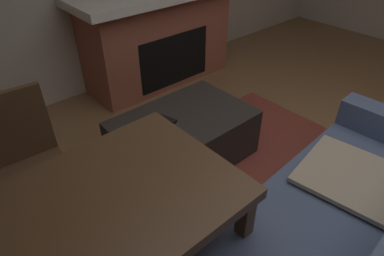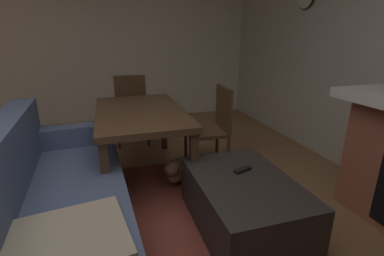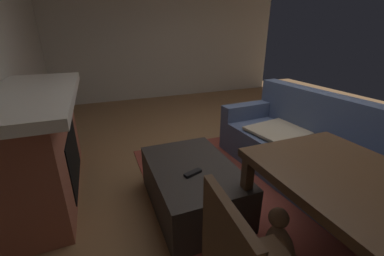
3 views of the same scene
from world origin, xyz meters
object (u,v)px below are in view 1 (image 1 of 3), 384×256
fireplace (159,36)px  small_dog (118,218)px  tv_remote (167,119)px  ottoman_coffee_table (184,139)px  dining_table (81,229)px  couch (336,249)px  dining_chair_south (25,158)px

fireplace → small_dog: 2.26m
tv_remote → small_dog: 0.82m
fireplace → ottoman_coffee_table: 1.52m
ottoman_coffee_table → tv_remote: bearing=-20.9°
ottoman_coffee_table → dining_table: size_ratio=0.73×
fireplace → tv_remote: bearing=55.5°
couch → dining_chair_south: 1.87m
tv_remote → dining_table: 1.23m
couch → tv_remote: 1.42m
dining_chair_south → small_dog: dining_chair_south is taller
fireplace → couch: size_ratio=0.82×
ottoman_coffee_table → small_dog: (0.81, 0.31, -0.05)m
couch → small_dog: bearing=-56.0°
dining_chair_south → ottoman_coffee_table: bearing=170.4°
fireplace → dining_table: (1.85, 1.94, 0.12)m
fireplace → dining_table: size_ratio=1.29×
couch → dining_table: 1.30m
fireplace → dining_chair_south: fireplace is taller
dining_table → small_dog: (-0.31, -0.33, -0.49)m
couch → tv_remote: couch is taller
couch → dining_table: bearing=-35.5°
ottoman_coffee_table → small_dog: size_ratio=2.16×
ottoman_coffee_table → couch: bearing=85.9°
fireplace → ottoman_coffee_table: fireplace is taller
tv_remote → dining_chair_south: dining_chair_south is taller
ottoman_coffee_table → fireplace: bearing=-119.4°
ottoman_coffee_table → tv_remote: 0.26m
ottoman_coffee_table → dining_table: bearing=29.7°
couch → dining_chair_south: dining_chair_south is taller
tv_remote → dining_table: size_ratio=0.11×
small_dog → tv_remote: bearing=-152.0°
ottoman_coffee_table → small_dog: 0.87m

